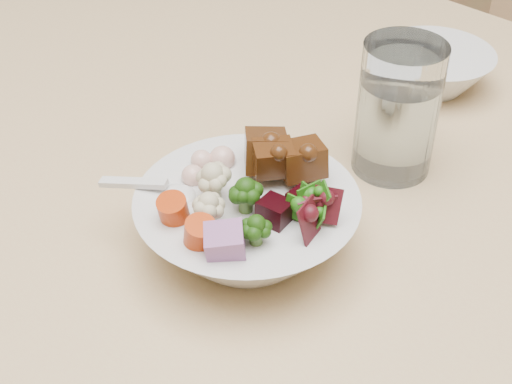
{
  "coord_description": "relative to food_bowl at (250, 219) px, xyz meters",
  "views": [
    {
      "loc": [
        0.08,
        -0.34,
        1.23
      ],
      "look_at": [
        -0.2,
        0.03,
        0.87
      ],
      "focal_mm": 50.0,
      "sensor_mm": 36.0,
      "label": 1
    }
  ],
  "objects": [
    {
      "name": "side_bowl",
      "position": [
        0.0,
        0.35,
        -0.01
      ],
      "size": [
        0.14,
        0.14,
        0.05
      ],
      "primitive_type": null,
      "color": "silver",
      "rests_on": "dining_table"
    },
    {
      "name": "soup_spoon",
      "position": [
        -0.06,
        -0.03,
        0.02
      ],
      "size": [
        0.09,
        0.05,
        0.02
      ],
      "rotation": [
        0.0,
        0.0,
        0.39
      ],
      "color": "silver",
      "rests_on": "food_bowl"
    },
    {
      "name": "water_glass",
      "position": [
        0.04,
        0.18,
        0.03
      ],
      "size": [
        0.08,
        0.08,
        0.13
      ],
      "color": "silver",
      "rests_on": "dining_table"
    },
    {
      "name": "food_bowl",
      "position": [
        0.0,
        0.0,
        0.0
      ],
      "size": [
        0.19,
        0.19,
        0.1
      ],
      "color": "silver",
      "rests_on": "dining_table"
    }
  ]
}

